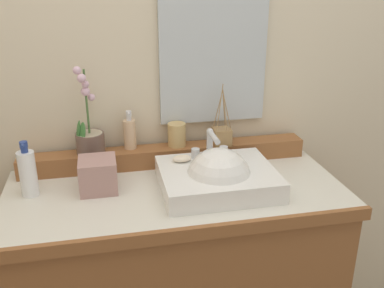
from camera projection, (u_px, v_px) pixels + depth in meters
name	position (u px, v px, depth m)	size (l,w,h in m)	color
wall_back	(158.00, 56.00, 1.76)	(3.15, 0.20, 2.60)	beige
vanity_cabinet	(177.00, 287.00, 1.73)	(1.21, 0.56, 0.90)	brown
back_ledge	(166.00, 155.00, 1.75)	(1.14, 0.09, 0.07)	brown
sink_basin	(218.00, 179.00, 1.54)	(0.41, 0.34, 0.27)	white
soap_bar	(182.00, 159.00, 1.60)	(0.07, 0.04, 0.02)	beige
potted_plant	(89.00, 135.00, 1.65)	(0.11, 0.11, 0.34)	brown
soap_dispenser	(130.00, 133.00, 1.70)	(0.05, 0.05, 0.15)	#DAB58D
tumbler_cup	(177.00, 135.00, 1.73)	(0.07, 0.07, 0.09)	tan
reed_diffuser	(222.00, 136.00, 1.75)	(0.08, 0.09, 0.25)	#9C7748
lotion_bottle	(28.00, 173.00, 1.48)	(0.06, 0.06, 0.20)	white
tissue_box	(98.00, 175.00, 1.53)	(0.13, 0.13, 0.12)	tan
mirror	(213.00, 53.00, 1.69)	(0.43, 0.02, 0.56)	silver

